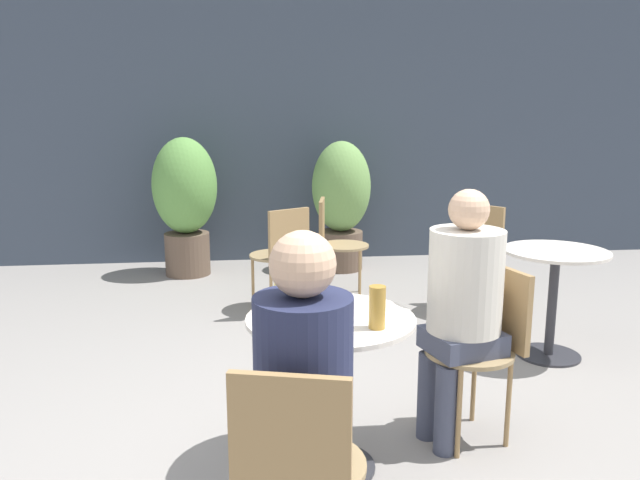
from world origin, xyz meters
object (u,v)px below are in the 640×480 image
object	(u,v)px
bistro_chair_3	(475,247)
seated_person_0	(304,377)
bistro_chair_2	(282,249)
potted_plant_1	(341,199)
bistro_chair_0	(296,461)
cafe_table_near	(330,356)
bistro_chair_1	(486,335)
beer_glass_0	(377,307)
bistro_chair_4	(333,237)
potted_plant_0	(185,198)
seated_person_1	(462,297)
beer_glass_1	(282,294)
cafe_table_far	(554,281)

from	to	relation	value
bistro_chair_3	seated_person_0	world-z (taller)	seated_person_0
bistro_chair_2	bistro_chair_3	bearing A→B (deg)	145.65
bistro_chair_2	potted_plant_1	xyz separation A→B (m)	(0.66, 1.32, 0.20)
bistro_chair_0	cafe_table_near	bearing A→B (deg)	-90.00
potted_plant_1	bistro_chair_1	bearing A→B (deg)	-86.48
beer_glass_0	bistro_chair_3	bearing A→B (deg)	61.07
beer_glass_0	bistro_chair_4	bearing A→B (deg)	85.88
seated_person_0	bistro_chair_2	bearing A→B (deg)	-76.71
cafe_table_near	beer_glass_0	distance (m)	0.35
bistro_chair_1	bistro_chair_4	xyz separation A→B (m)	(-0.41, 2.41, 0.00)
bistro_chair_3	potted_plant_1	distance (m)	1.68
potted_plant_1	potted_plant_0	bearing A→B (deg)	-178.54
cafe_table_near	bistro_chair_4	xyz separation A→B (m)	(0.37, 2.62, -0.02)
seated_person_0	seated_person_1	xyz separation A→B (m)	(0.80, 0.81, -0.00)
seated_person_1	potted_plant_0	distance (m)	3.69
seated_person_1	beer_glass_1	bearing A→B (deg)	-101.43
bistro_chair_0	bistro_chair_2	size ratio (longest dim) A/B	1.00
bistro_chair_4	beer_glass_0	size ratio (longest dim) A/B	4.80
bistro_chair_0	seated_person_0	world-z (taller)	seated_person_0
bistro_chair_2	beer_glass_1	distance (m)	2.13
cafe_table_far	bistro_chair_4	bearing A→B (deg)	129.00
beer_glass_0	seated_person_1	bearing A→B (deg)	35.29
bistro_chair_0	bistro_chair_3	xyz separation A→B (m)	(1.63, 2.88, 0.00)
potted_plant_1	cafe_table_far	bearing A→B (deg)	-67.35
cafe_table_far	bistro_chair_3	xyz separation A→B (m)	(-0.15, 0.99, 0.01)
cafe_table_far	bistro_chair_4	xyz separation A→B (m)	(-1.21, 1.49, 0.01)
cafe_table_far	bistro_chair_4	distance (m)	1.92
cafe_table_far	potted_plant_1	xyz separation A→B (m)	(-1.01, 2.42, 0.20)
cafe_table_near	bistro_chair_1	size ratio (longest dim) A/B	0.86
bistro_chair_4	seated_person_1	size ratio (longest dim) A/B	0.69
potted_plant_0	bistro_chair_4	bearing A→B (deg)	-34.09
bistro_chair_1	seated_person_1	size ratio (longest dim) A/B	0.69
cafe_table_near	potted_plant_1	bearing A→B (deg)	80.91
bistro_chair_1	bistro_chair_0	bearing A→B (deg)	-60.00
bistro_chair_0	bistro_chair_3	world-z (taller)	same
bistro_chair_1	seated_person_1	distance (m)	0.25
cafe_table_near	beer_glass_1	distance (m)	0.34
cafe_table_near	bistro_chair_1	bearing A→B (deg)	15.11
bistro_chair_3	cafe_table_far	bearing A→B (deg)	-29.82
cafe_table_near	bistro_chair_1	distance (m)	0.80
potted_plant_1	cafe_table_near	bearing A→B (deg)	-99.09
bistro_chair_0	beer_glass_0	bearing A→B (deg)	-106.32
cafe_table_near	bistro_chair_0	size ratio (longest dim) A/B	0.86
bistro_chair_1	bistro_chair_4	world-z (taller)	same
bistro_chair_0	beer_glass_1	distance (m)	0.93
bistro_chair_4	seated_person_0	xyz separation A→B (m)	(-0.53, -3.25, 0.21)
bistro_chair_0	bistro_chair_3	size ratio (longest dim) A/B	1.00
beer_glass_0	beer_glass_1	world-z (taller)	beer_glass_0
bistro_chair_2	beer_glass_1	xyz separation A→B (m)	(-0.11, -2.11, 0.27)
bistro_chair_2	bistro_chair_4	xyz separation A→B (m)	(0.45, 0.39, 0.00)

